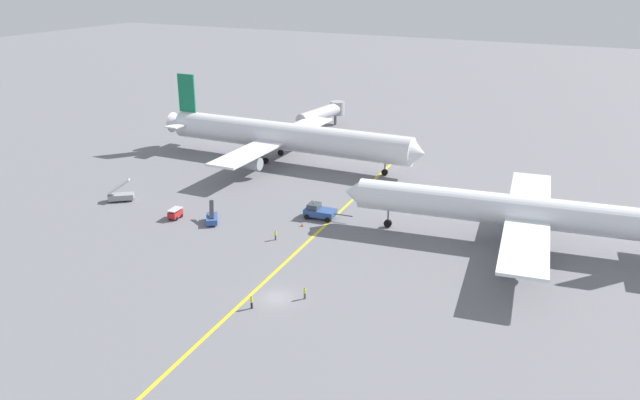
{
  "coord_description": "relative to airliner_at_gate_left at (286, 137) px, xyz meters",
  "views": [
    {
      "loc": [
        38.05,
        -62.77,
        40.85
      ],
      "look_at": [
        -6.58,
        25.34,
        4.0
      ],
      "focal_mm": 35.85,
      "sensor_mm": 36.0,
      "label": 1
    }
  ],
  "objects": [
    {
      "name": "jet_bridge",
      "position": [
        -5.62,
        29.55,
        -1.2
      ],
      "size": [
        5.37,
        19.06,
        6.1
      ],
      "color": "#B7B7BC",
      "rests_on": "ground"
    },
    {
      "name": "gse_stair_truck_yellow",
      "position": [
        -14.76,
        -35.08,
        -4.5
      ],
      "size": [
        4.77,
        4.35,
        4.06
      ],
      "color": "gray",
      "rests_on": "ground"
    },
    {
      "name": "pushback_tug",
      "position": [
        21.24,
        -26.07,
        -4.36
      ],
      "size": [
        8.51,
        3.62,
        2.77
      ],
      "color": "#2D4C8C",
      "rests_on": "ground"
    },
    {
      "name": "ground_crew_ramp_agent_by_cones",
      "position": [
        19.3,
        -37.4,
        -4.71
      ],
      "size": [
        0.36,
        0.36,
        1.59
      ],
      "color": "#4C4C51",
      "rests_on": "ground"
    },
    {
      "name": "gse_belt_loader_portside",
      "position": [
        6.27,
        -36.18,
        -4.7
      ],
      "size": [
        3.85,
        4.74,
        3.02
      ],
      "color": "#2D5199",
      "rests_on": "ground"
    },
    {
      "name": "ground_plane",
      "position": [
        28.87,
        -53.22,
        -5.53
      ],
      "size": [
        600.0,
        600.0,
        0.0
      ],
      "primitive_type": "plane",
      "color": "slate"
    },
    {
      "name": "traffic_cone_nose_left",
      "position": [
        20.41,
        -30.67,
        -5.25
      ],
      "size": [
        0.44,
        0.44,
        0.6
      ],
      "color": "orange",
      "rests_on": "ground"
    },
    {
      "name": "airliner_being_pushed",
      "position": [
        52.71,
        -21.9,
        -0.22
      ],
      "size": [
        53.44,
        42.88,
        15.29
      ],
      "color": "white",
      "rests_on": "ground"
    },
    {
      "name": "ground_crew_wing_walker_right",
      "position": [
        32.22,
        -51.82,
        -4.7
      ],
      "size": [
        0.36,
        0.36,
        1.6
      ],
      "color": "#4C4C51",
      "rests_on": "ground"
    },
    {
      "name": "gse_baggage_cart_trailing",
      "position": [
        -0.46,
        -37.35,
        -4.66
      ],
      "size": [
        1.84,
        2.88,
        1.71
      ],
      "color": "red",
      "rests_on": "ground"
    },
    {
      "name": "ground_crew_marshaller_foreground",
      "position": [
        27.41,
        -57.0,
        -4.62
      ],
      "size": [
        0.36,
        0.36,
        1.74
      ],
      "color": "black",
      "rests_on": "ground"
    },
    {
      "name": "taxiway_stripe",
      "position": [
        24.65,
        -43.22,
        -5.52
      ],
      "size": [
        8.75,
        119.75,
        0.01
      ],
      "primitive_type": "cube",
      "rotation": [
        0.0,
        0.0,
        0.07
      ],
      "color": "yellow",
      "rests_on": "ground"
    },
    {
      "name": "airliner_at_gate_left",
      "position": [
        0.0,
        0.0,
        0.0
      ],
      "size": [
        61.21,
        44.78,
        17.21
      ],
      "color": "silver",
      "rests_on": "ground"
    }
  ]
}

